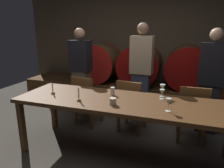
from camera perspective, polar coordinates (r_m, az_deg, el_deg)
The scene contains 20 objects.
ground_plane at distance 2.94m, azimuth -0.59°, elevation -18.87°, with size 7.96×7.96×0.00m, color #3F3A33.
back_wall at distance 4.99m, azimuth 9.61°, elevation 12.97°, with size 6.12×0.24×2.95m, color brown.
barrel_shelf at distance 4.66m, azimuth 7.84°, elevation -2.70°, with size 5.51×0.90×0.46m, color brown.
wine_barrel_left at distance 4.78m, azimuth -3.48°, elevation 6.00°, with size 0.88×0.81×0.88m.
wine_barrel_center at distance 4.51m, azimuth 7.89°, elevation 5.34°, with size 0.88×0.81×0.88m.
wine_barrel_right at distance 4.44m, azimuth 20.42°, elevation 4.37°, with size 0.88×0.81×0.88m.
dining_table at distance 2.60m, azimuth 3.14°, elevation -5.96°, with size 2.78×0.85×0.78m.
chair_left at distance 3.55m, azimuth -7.33°, elevation -4.02°, with size 0.45×0.45×0.88m.
chair_center at distance 3.28m, azimuth 5.30°, elevation -5.55°, with size 0.45×0.45×0.88m.
chair_right at distance 3.20m, azimuth 21.65°, elevation -7.18°, with size 0.41×0.41×0.88m.
guest_left at distance 3.91m, azimuth -8.66°, elevation 3.28°, with size 0.39×0.26×1.67m.
guest_center at distance 3.63m, azimuth 8.21°, elevation 3.13°, with size 0.39×0.26×1.76m.
guest_right at distance 3.55m, azimuth 25.98°, elevation 0.65°, with size 0.41×0.30×1.67m.
candle_left at distance 2.93m, azimuth -16.31°, elevation -1.80°, with size 0.05×0.05×0.17m.
candle_right at distance 2.57m, azimuth -9.31°, elevation -3.63°, with size 0.05×0.05×0.19m.
wine_glass_left at distance 2.76m, azimuth 13.99°, elevation -1.03°, with size 0.07×0.07×0.17m.
wine_glass_center at distance 2.66m, azimuth 13.90°, elevation -2.26°, with size 0.07×0.07×0.13m.
wine_glass_right at distance 2.29m, azimuth 15.58°, elevation -4.97°, with size 0.06×0.06×0.15m.
cup_left at distance 2.77m, azimuth 0.15°, elevation -2.01°, with size 0.06×0.06×0.11m, color white.
cup_right at distance 2.42m, azimuth 0.25°, elevation -4.90°, with size 0.08×0.08×0.08m, color beige.
Camera 1 is at (0.81, -2.30, 1.64)m, focal length 32.53 mm.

